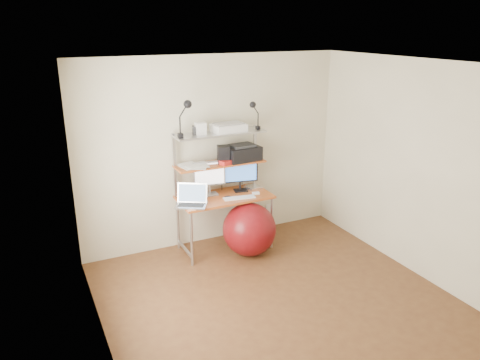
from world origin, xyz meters
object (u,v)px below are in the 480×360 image
(laptop, at_px, (192,200))
(exercise_ball, at_px, (249,229))
(printer, at_px, (242,153))
(monitor_silver, at_px, (209,176))
(monitor_black, at_px, (240,173))

(laptop, xyz_separation_m, exercise_ball, (0.70, -0.19, -0.45))
(laptop, distance_m, printer, 0.95)
(printer, xyz_separation_m, exercise_ball, (-0.10, -0.42, -0.91))
(exercise_ball, bearing_deg, printer, 76.09)
(monitor_silver, distance_m, exercise_ball, 0.86)
(monitor_silver, height_order, laptop, monitor_silver)
(monitor_black, distance_m, laptop, 0.81)
(monitor_silver, relative_size, monitor_black, 0.99)
(monitor_silver, distance_m, printer, 0.53)
(monitor_black, height_order, exercise_ball, monitor_black)
(monitor_black, bearing_deg, printer, 39.57)
(monitor_silver, distance_m, laptop, 0.46)
(monitor_silver, height_order, printer, printer)
(laptop, bearing_deg, printer, 46.35)
(printer, distance_m, exercise_ball, 1.00)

